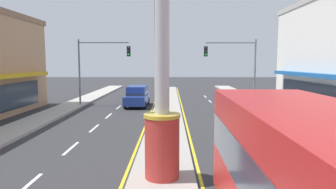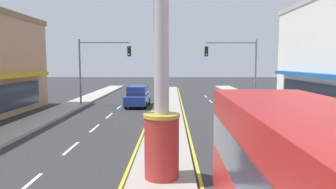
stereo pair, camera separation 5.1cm
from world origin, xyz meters
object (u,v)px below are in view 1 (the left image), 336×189
at_px(traffic_light_right_side, 236,61).
at_px(suv_far_right_lane, 137,96).
at_px(district_sign, 162,45).
at_px(traffic_light_left_side, 98,61).
at_px(suv_near_right_lane, 253,107).

distance_m(traffic_light_right_side, suv_far_right_lane, 9.77).
xyz_separation_m(district_sign, suv_far_right_lane, (-2.81, 17.77, -3.67)).
xyz_separation_m(traffic_light_right_side, suv_far_right_lane, (-9.20, -0.36, -3.26)).
distance_m(district_sign, suv_far_right_lane, 18.36).
bearing_deg(traffic_light_left_side, traffic_light_right_side, 1.52).
height_order(traffic_light_left_side, suv_near_right_lane, traffic_light_left_side).
xyz_separation_m(traffic_light_left_side, traffic_light_right_side, (12.79, 0.34, 0.00)).
distance_m(traffic_light_right_side, suv_near_right_lane, 7.88).
xyz_separation_m(district_sign, traffic_light_left_side, (-6.39, 17.79, -0.40)).
bearing_deg(traffic_light_right_side, suv_far_right_lane, -177.76).
height_order(traffic_light_right_side, suv_far_right_lane, traffic_light_right_side).
distance_m(suv_near_right_lane, suv_far_right_lane, 11.22).
relative_size(traffic_light_right_side, suv_far_right_lane, 1.33).
bearing_deg(suv_far_right_lane, district_sign, -81.02).
bearing_deg(suv_near_right_lane, traffic_light_left_side, 151.35).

